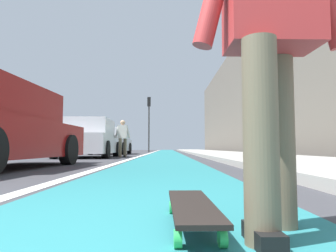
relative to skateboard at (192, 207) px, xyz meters
name	(u,v)px	position (x,y,z in m)	size (l,w,h in m)	color
ground_plane	(164,158)	(9.18, 0.25, -0.09)	(80.00, 80.00, 0.00)	#38383D
bike_lane_paint	(166,152)	(23.18, 0.25, -0.09)	(56.00, 1.92, 0.00)	#237075
lane_stripe_white	(150,153)	(19.18, 1.35, -0.09)	(52.00, 0.16, 0.01)	silver
sidewalk_curb	(215,153)	(17.18, -2.82, -0.03)	(52.00, 3.20, 0.12)	#9E9B93
building_facade	(245,97)	(21.18, -5.74, 4.13)	(40.00, 1.20, 8.44)	#685F55
skateboard	(192,207)	(0.00, 0.00, 0.00)	(0.84, 0.22, 0.11)	green
skater_person	(270,23)	(-0.15, -0.35, 0.84)	(0.46, 0.72, 1.64)	brown
parked_car_mid	(88,139)	(10.22, 3.20, 0.61)	(4.06, 2.10, 1.47)	silver
parked_car_far	(111,142)	(16.10, 3.40, 0.63)	(4.55, 1.95, 1.50)	#B7B7BC
traffic_light	(149,114)	(24.63, 1.75, 3.18)	(0.33, 0.28, 4.79)	#2D2D2D
pedestrian_distant	(123,136)	(10.77, 1.95, 0.76)	(0.42, 0.66, 1.50)	brown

